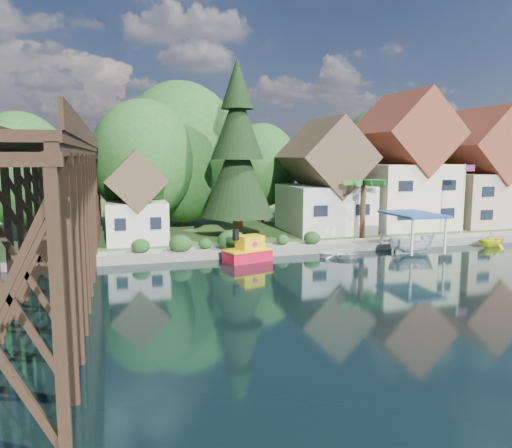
% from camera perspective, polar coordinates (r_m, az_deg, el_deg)
% --- Properties ---
extents(ground, '(140.00, 140.00, 0.00)m').
position_cam_1_polar(ground, '(32.61, 7.77, -6.23)').
color(ground, black).
rests_on(ground, ground).
extents(bank, '(140.00, 52.00, 0.50)m').
position_cam_1_polar(bank, '(64.65, -4.47, 1.04)').
color(bank, '#2C491D').
rests_on(bank, ground).
extents(seawall, '(60.00, 0.40, 0.62)m').
position_cam_1_polar(seawall, '(41.28, 8.38, -2.82)').
color(seawall, slate).
rests_on(seawall, ground).
extents(promenade, '(50.00, 2.60, 0.06)m').
position_cam_1_polar(promenade, '(43.24, 10.09, -2.08)').
color(promenade, gray).
rests_on(promenade, bank).
extents(trestle_bridge, '(4.12, 44.18, 9.30)m').
position_cam_1_polar(trestle_bridge, '(34.30, -21.27, 3.06)').
color(trestle_bridge, black).
rests_on(trestle_bridge, ground).
extents(house_left, '(7.64, 8.64, 11.02)m').
position_cam_1_polar(house_left, '(49.18, 7.83, 4.57)').
color(house_left, beige).
rests_on(house_left, bank).
extents(house_center, '(8.65, 9.18, 13.89)m').
position_cam_1_polar(house_center, '(53.82, 16.48, 5.96)').
color(house_center, beige).
rests_on(house_center, bank).
extents(house_right, '(8.15, 8.64, 12.45)m').
position_cam_1_polar(house_right, '(58.78, 24.17, 5.10)').
color(house_right, tan).
rests_on(house_right, bank).
extents(shed, '(5.09, 5.40, 7.85)m').
position_cam_1_polar(shed, '(43.62, -13.54, 2.28)').
color(shed, beige).
rests_on(shed, bank).
extents(bg_trees, '(49.90, 13.30, 10.57)m').
position_cam_1_polar(bg_trees, '(52.03, -0.60, 7.18)').
color(bg_trees, '#382314').
rests_on(bg_trees, bank).
extents(shrubs, '(15.76, 2.47, 1.70)m').
position_cam_1_polar(shrubs, '(39.60, -3.76, -1.85)').
color(shrubs, '#193F16').
rests_on(shrubs, bank).
extents(conifer, '(6.41, 6.41, 15.77)m').
position_cam_1_polar(conifer, '(44.53, -2.12, 8.10)').
color(conifer, '#382314').
rests_on(conifer, bank).
extents(palm_tree, '(4.98, 4.98, 5.57)m').
position_cam_1_polar(palm_tree, '(45.25, 12.19, 4.47)').
color(palm_tree, '#382314').
rests_on(palm_tree, bank).
extents(flagpole, '(1.04, 0.14, 6.64)m').
position_cam_1_polar(flagpole, '(49.24, 22.77, 3.37)').
color(flagpole, white).
rests_on(flagpole, bank).
extents(tugboat, '(3.95, 2.92, 2.56)m').
position_cam_1_polar(tugboat, '(37.48, -0.92, -3.11)').
color(tugboat, red).
rests_on(tugboat, ground).
extents(boat_white_a, '(4.18, 3.74, 0.71)m').
position_cam_1_polar(boat_white_a, '(39.48, 9.75, -3.27)').
color(boat_white_a, white).
rests_on(boat_white_a, ground).
extents(boat_canopy, '(4.17, 5.19, 3.31)m').
position_cam_1_polar(boat_canopy, '(42.20, 17.41, -1.34)').
color(boat_canopy, silver).
rests_on(boat_canopy, ground).
extents(boat_yellow, '(2.78, 2.41, 1.44)m').
position_cam_1_polar(boat_yellow, '(48.07, 25.35, -1.50)').
color(boat_yellow, yellow).
rests_on(boat_yellow, ground).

